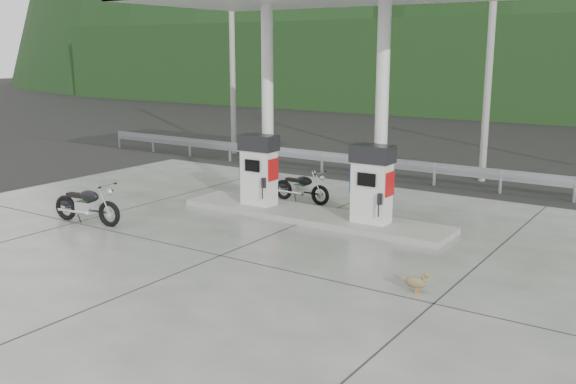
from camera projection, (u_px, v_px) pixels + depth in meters
The scene contains 15 objects.
ground at pixel (250, 244), 13.70m from camera, with size 160.00×160.00×0.00m, color black.
forecourt_apron at pixel (250, 244), 13.70m from camera, with size 18.00×14.00×0.02m, color slate.
pump_island at pixel (312, 216), 15.71m from camera, with size 7.00×1.40×0.15m, color gray.
gas_pump_left at pixel (259, 170), 16.36m from camera, with size 0.95×0.55×1.80m, color silver, non-canonical shape.
gas_pump_right at pixel (372, 184), 14.63m from camera, with size 0.95×0.55×1.80m, color silver, non-canonical shape.
canopy_column_left at pixel (268, 106), 16.34m from camera, with size 0.30×0.30×5.00m, color silver.
canopy_column_right at pixel (382, 112), 14.60m from camera, with size 0.30×0.30×5.00m, color silver.
guardrail at pixel (404, 160), 20.03m from camera, with size 26.00×0.16×1.42m, color #96979D, non-canonical shape.
road at pixel (443, 166), 23.03m from camera, with size 60.00×7.00×0.01m, color black.
utility_pole_a at pixel (232, 52), 24.88m from camera, with size 0.22×0.22×8.00m, color gray.
utility_pole_b at pixel (490, 52), 19.45m from camera, with size 0.22×0.22×8.00m, color gray.
tree_band at pixel (560, 69), 37.38m from camera, with size 80.00×6.00×6.00m, color black.
motorcycle_left at pixel (87, 205), 15.22m from camera, with size 1.84×0.58×0.87m, color black, non-canonical shape.
motorcycle_right at pixel (301, 188), 17.35m from camera, with size 1.64×0.52×0.78m, color black, non-canonical shape.
duck at pixel (416, 283), 10.92m from camera, with size 0.46×0.13×0.33m, color brown, non-canonical shape.
Camera 1 is at (7.97, -10.46, 4.06)m, focal length 40.00 mm.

